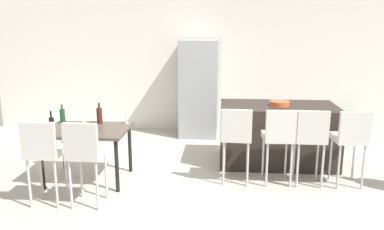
{
  "coord_description": "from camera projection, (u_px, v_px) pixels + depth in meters",
  "views": [
    {
      "loc": [
        -0.31,
        -5.02,
        2.12
      ],
      "look_at": [
        -0.74,
        0.37,
        0.85
      ],
      "focal_mm": 36.14,
      "sensor_mm": 36.0,
      "label": 1
    }
  ],
  "objects": [
    {
      "name": "ground_plane",
      "position": [
        243.0,
        182.0,
        5.34
      ],
      "size": [
        10.0,
        10.0,
        0.0
      ],
      "primitive_type": "plane",
      "color": "#ADA89E"
    },
    {
      "name": "back_wall",
      "position": [
        238.0,
        59.0,
        7.66
      ],
      "size": [
        10.0,
        0.12,
        2.9
      ],
      "primitive_type": "cube",
      "color": "silver",
      "rests_on": "ground_plane"
    },
    {
      "name": "kitchen_island",
      "position": [
        277.0,
        134.0,
        5.99
      ],
      "size": [
        1.76,
        0.95,
        0.92
      ],
      "primitive_type": "cube",
      "color": "black",
      "rests_on": "ground_plane"
    },
    {
      "name": "bar_chair_left",
      "position": [
        236.0,
        134.0,
        5.16
      ],
      "size": [
        0.42,
        0.42,
        1.05
      ],
      "color": "beige",
      "rests_on": "ground_plane"
    },
    {
      "name": "bar_chair_middle",
      "position": [
        279.0,
        135.0,
        5.12
      ],
      "size": [
        0.42,
        0.42,
        1.05
      ],
      "color": "beige",
      "rests_on": "ground_plane"
    },
    {
      "name": "bar_chair_right",
      "position": [
        311.0,
        135.0,
        5.09
      ],
      "size": [
        0.41,
        0.41,
        1.05
      ],
      "color": "beige",
      "rests_on": "ground_plane"
    },
    {
      "name": "bar_chair_far",
      "position": [
        351.0,
        136.0,
        5.05
      ],
      "size": [
        0.43,
        0.43,
        1.05
      ],
      "color": "beige",
      "rests_on": "ground_plane"
    },
    {
      "name": "dining_table",
      "position": [
        87.0,
        134.0,
        5.26
      ],
      "size": [
        1.12,
        0.83,
        0.74
      ],
      "color": "#4C4238",
      "rests_on": "ground_plane"
    },
    {
      "name": "dining_chair_near",
      "position": [
        43.0,
        149.0,
        4.52
      ],
      "size": [
        0.41,
        0.41,
        1.05
      ],
      "color": "beige",
      "rests_on": "ground_plane"
    },
    {
      "name": "dining_chair_far",
      "position": [
        85.0,
        150.0,
        4.48
      ],
      "size": [
        0.41,
        0.41,
        1.05
      ],
      "color": "beige",
      "rests_on": "ground_plane"
    },
    {
      "name": "wine_bottle_middle",
      "position": [
        52.0,
        126.0,
        4.92
      ],
      "size": [
        0.06,
        0.06,
        0.32
      ],
      "color": "black",
      "rests_on": "dining_table"
    },
    {
      "name": "wine_bottle_right",
      "position": [
        63.0,
        116.0,
        5.53
      ],
      "size": [
        0.07,
        0.07,
        0.27
      ],
      "color": "#194723",
      "rests_on": "dining_table"
    },
    {
      "name": "wine_bottle_inner",
      "position": [
        99.0,
        115.0,
        5.5
      ],
      "size": [
        0.08,
        0.08,
        0.3
      ],
      "color": "#471E19",
      "rests_on": "dining_table"
    },
    {
      "name": "wine_glass_left",
      "position": [
        127.0,
        115.0,
        5.5
      ],
      "size": [
        0.07,
        0.07,
        0.17
      ],
      "color": "silver",
      "rests_on": "dining_table"
    },
    {
      "name": "wine_glass_far",
      "position": [
        84.0,
        121.0,
        5.14
      ],
      "size": [
        0.07,
        0.07,
        0.17
      ],
      "color": "silver",
      "rests_on": "dining_table"
    },
    {
      "name": "refrigerator",
      "position": [
        199.0,
        89.0,
        7.41
      ],
      "size": [
        0.72,
        0.68,
        1.84
      ],
      "primitive_type": "cube",
      "color": "#939699",
      "rests_on": "ground_plane"
    },
    {
      "name": "fruit_bowl",
      "position": [
        280.0,
        103.0,
        5.85
      ],
      "size": [
        0.29,
        0.29,
        0.07
      ],
      "primitive_type": "cylinder",
      "color": "#C6512D",
      "rests_on": "kitchen_island"
    },
    {
      "name": "potted_plant",
      "position": [
        351.0,
        123.0,
        7.32
      ],
      "size": [
        0.34,
        0.34,
        0.54
      ],
      "color": "#38383D",
      "rests_on": "ground_plane"
    }
  ]
}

